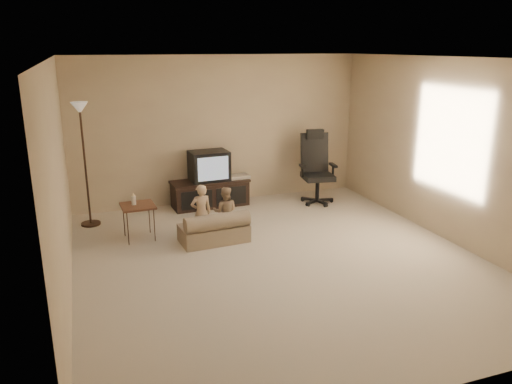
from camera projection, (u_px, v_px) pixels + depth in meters
floor at (279, 260)px, 6.37m from camera, size 5.50×5.50×0.00m
room_shell at (281, 143)px, 5.95m from camera, size 5.50×5.50×5.50m
tv_stand at (210, 184)px, 8.43m from camera, size 1.35×0.56×0.95m
office_chair at (316, 177)px, 8.64m from camera, size 0.66×0.69×1.25m
side_table at (137, 206)px, 6.96m from camera, size 0.48×0.48×0.68m
floor_lamp at (82, 137)px, 7.26m from camera, size 0.29×0.29×1.86m
child_sofa at (215, 230)px, 6.91m from camera, size 0.96×0.59×0.45m
toddler_left at (201, 213)px, 6.93m from camera, size 0.31×0.23×0.81m
toddler_right at (225, 212)px, 7.10m from camera, size 0.40×0.31×0.73m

